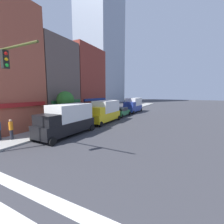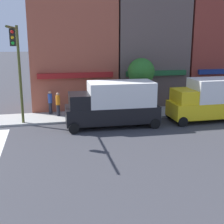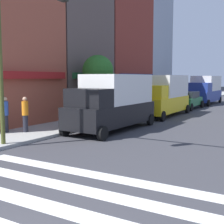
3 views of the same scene
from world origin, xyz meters
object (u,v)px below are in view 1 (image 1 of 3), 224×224
at_px(sedan_green, 121,112).
at_px(pedestrian_green_top, 42,125).
at_px(box_truck_black, 67,119).
at_px(street_tree, 65,100).
at_px(box_truck_blue, 133,105).
at_px(box_truck_yellow, 104,111).
at_px(pedestrian_orange_vest, 11,129).

xyz_separation_m(sedan_green, pedestrian_green_top, (-14.57, 2.07, 0.23)).
height_order(box_truck_black, street_tree, street_tree).
height_order(box_truck_blue, pedestrian_green_top, box_truck_blue).
xyz_separation_m(sedan_green, box_truck_blue, (6.23, -0.00, 0.75)).
height_order(box_truck_black, box_truck_yellow, same).
xyz_separation_m(box_truck_yellow, box_truck_blue, (12.27, 0.00, 0.00)).
bearing_deg(box_truck_black, pedestrian_orange_vest, 141.04).
bearing_deg(sedan_green, pedestrian_green_top, 170.21).
xyz_separation_m(box_truck_yellow, sedan_green, (6.03, 0.00, -0.75)).
bearing_deg(pedestrian_orange_vest, box_truck_yellow, -19.02).
distance_m(box_truck_yellow, pedestrian_orange_vest, 11.33).
relative_size(box_truck_yellow, sedan_green, 1.40).
relative_size(sedan_green, pedestrian_green_top, 2.51).
bearing_deg(pedestrian_green_top, sedan_green, -36.16).
xyz_separation_m(box_truck_yellow, pedestrian_orange_vest, (-10.92, 2.99, -0.51)).
bearing_deg(street_tree, sedan_green, -14.77).
height_order(box_truck_blue, pedestrian_orange_vest, box_truck_blue).
distance_m(box_truck_blue, street_tree, 17.17).
xyz_separation_m(pedestrian_orange_vest, pedestrian_green_top, (2.38, -0.92, 0.00)).
height_order(pedestrian_green_top, street_tree, street_tree).
bearing_deg(box_truck_blue, box_truck_yellow, -178.74).
bearing_deg(pedestrian_orange_vest, box_truck_blue, -11.05).
distance_m(box_truck_yellow, sedan_green, 6.08).
relative_size(pedestrian_orange_vest, pedestrian_green_top, 1.00).
height_order(box_truck_black, box_truck_blue, same).
xyz_separation_m(box_truck_black, box_truck_blue, (19.64, 0.00, 0.00)).
bearing_deg(pedestrian_green_top, box_truck_yellow, -41.72).
height_order(box_truck_yellow, street_tree, street_tree).
bearing_deg(pedestrian_orange_vest, box_truck_black, -43.84).
bearing_deg(street_tree, box_truck_yellow, -31.42).
height_order(sedan_green, pedestrian_green_top, pedestrian_green_top).
bearing_deg(box_truck_black, sedan_green, 1.19).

